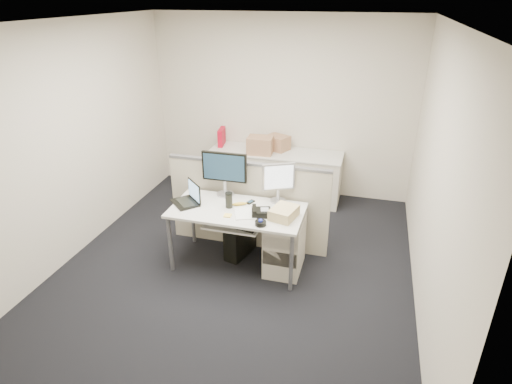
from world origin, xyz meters
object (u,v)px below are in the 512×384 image
(desk, at_px, (237,214))
(laptop, at_px, (184,194))
(monitor_main, at_px, (225,174))
(desk_phone, at_px, (261,212))

(desk, distance_m, laptop, 0.65)
(monitor_main, xyz_separation_m, laptop, (-0.37, -0.35, -0.15))
(monitor_main, relative_size, desk_phone, 2.59)
(laptop, bearing_deg, monitor_main, 86.90)
(laptop, bearing_deg, desk, 46.22)
(desk, distance_m, monitor_main, 0.53)
(laptop, bearing_deg, desk_phone, 41.40)
(desk_phone, bearing_deg, monitor_main, 128.49)
(laptop, relative_size, desk_phone, 1.57)
(desk, distance_m, desk_phone, 0.32)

